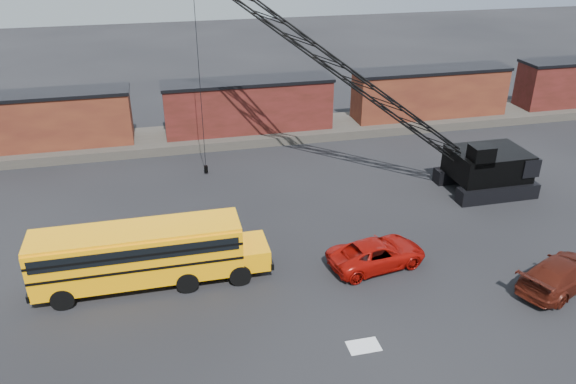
% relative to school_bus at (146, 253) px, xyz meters
% --- Properties ---
extents(ground, '(160.00, 160.00, 0.00)m').
position_rel_school_bus_xyz_m(ground, '(8.42, -2.84, -1.79)').
color(ground, black).
rests_on(ground, ground).
extents(gravel_berm, '(120.00, 5.00, 0.70)m').
position_rel_school_bus_xyz_m(gravel_berm, '(8.42, 19.16, -1.44)').
color(gravel_berm, '#47423A').
rests_on(gravel_berm, ground).
extents(boxcar_west_near, '(13.70, 3.10, 4.17)m').
position_rel_school_bus_xyz_m(boxcar_west_near, '(-7.58, 19.16, 0.97)').
color(boxcar_west_near, '#451A13').
rests_on(boxcar_west_near, gravel_berm).
extents(boxcar_mid, '(13.70, 3.10, 4.17)m').
position_rel_school_bus_xyz_m(boxcar_mid, '(8.42, 19.16, 0.97)').
color(boxcar_mid, '#591B19').
rests_on(boxcar_mid, gravel_berm).
extents(boxcar_east_near, '(13.70, 3.10, 4.17)m').
position_rel_school_bus_xyz_m(boxcar_east_near, '(24.42, 19.16, 0.97)').
color(boxcar_east_near, '#451A13').
rests_on(boxcar_east_near, gravel_berm).
extents(snow_patch, '(1.40, 0.90, 0.02)m').
position_rel_school_bus_xyz_m(snow_patch, '(8.92, -6.84, -1.78)').
color(snow_patch, silver).
rests_on(snow_patch, ground).
extents(school_bus, '(11.65, 2.65, 3.19)m').
position_rel_school_bus_xyz_m(school_bus, '(0.00, 0.00, 0.00)').
color(school_bus, '#FFA005').
rests_on(school_bus, ground).
extents(red_pickup, '(5.58, 3.26, 1.46)m').
position_rel_school_bus_xyz_m(red_pickup, '(11.73, -1.10, -1.06)').
color(red_pickup, '#990D07').
rests_on(red_pickup, ground).
extents(maroon_suv, '(5.90, 4.24, 1.59)m').
position_rel_school_bus_xyz_m(maroon_suv, '(19.88, -4.99, -1.00)').
color(maroon_suv, '#44140C').
rests_on(maroon_suv, ground).
extents(crawler_crane, '(21.24, 9.49, 14.69)m').
position_rel_school_bus_xyz_m(crawler_crane, '(12.36, 9.30, 6.40)').
color(crawler_crane, black).
rests_on(crawler_crane, ground).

